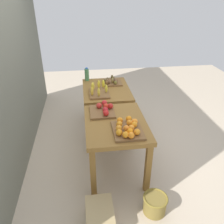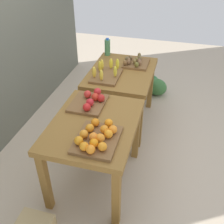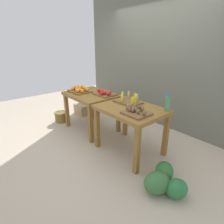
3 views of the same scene
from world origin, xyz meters
The scene contains 9 objects.
ground_plane centered at (0.00, 0.00, 0.00)m, with size 8.00×8.00×0.00m, color #C1AF97.
display_table_left centered at (-0.56, 0.00, 0.67)m, with size 1.04×0.80×0.79m.
display_table_right centered at (0.56, 0.00, 0.67)m, with size 1.04×0.80×0.79m.
orange_bin centered at (-0.81, -0.11, 0.83)m, with size 0.46×0.36×0.11m.
apple_bin centered at (-0.28, 0.13, 0.83)m, with size 0.41×0.35×0.11m.
banana_crate centered at (0.36, 0.15, 0.83)m, with size 0.44×0.32×0.17m.
kiwi_bin centered at (0.79, -0.13, 0.82)m, with size 0.37×0.32×0.10m.
water_bottle centered at (1.00, 0.31, 0.90)m, with size 0.08×0.08×0.25m.
watermelon_pile centered at (1.45, -0.29, 0.13)m, with size 0.60×0.67×0.27m.
Camera 2 is at (-2.40, -0.68, 2.29)m, focal length 41.94 mm.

